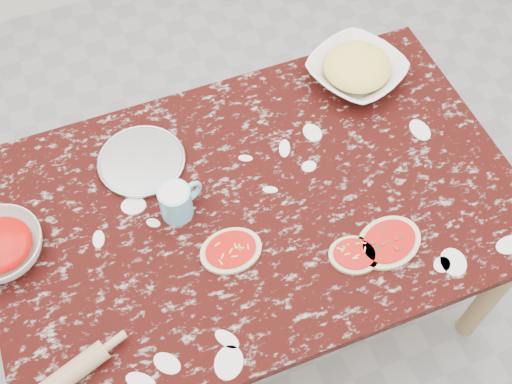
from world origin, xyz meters
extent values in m
plane|color=gray|center=(0.00, 0.00, 0.00)|extent=(4.00, 4.00, 0.00)
cube|color=black|center=(0.00, 0.00, 0.73)|extent=(1.60, 1.00, 0.04)
cube|color=#947154|center=(0.00, 0.00, 0.67)|extent=(1.50, 0.90, 0.08)
cylinder|color=#947154|center=(0.72, -0.42, 0.35)|extent=(0.07, 0.07, 0.71)
cylinder|color=#947154|center=(-0.72, 0.42, 0.35)|extent=(0.07, 0.07, 0.71)
cylinder|color=#947154|center=(0.72, 0.42, 0.35)|extent=(0.07, 0.07, 0.71)
cylinder|color=#B2B2B7|center=(-0.29, 0.26, 0.76)|extent=(0.36, 0.36, 0.01)
imported|color=white|center=(-0.74, 0.10, 0.79)|extent=(0.33, 0.33, 0.08)
imported|color=white|center=(0.50, 0.34, 0.79)|extent=(0.41, 0.41, 0.08)
cylinder|color=#6EC9E9|center=(-0.23, 0.05, 0.81)|extent=(0.10, 0.10, 0.11)
torus|color=#6EC9E9|center=(-0.18, 0.07, 0.81)|extent=(0.08, 0.04, 0.08)
cylinder|color=silver|center=(-0.23, 0.05, 0.85)|extent=(0.08, 0.08, 0.01)
ellipsoid|color=beige|center=(-0.13, -0.14, 0.76)|extent=(0.18, 0.15, 0.01)
ellipsoid|color=red|center=(-0.13, -0.14, 0.76)|extent=(0.15, 0.12, 0.00)
ellipsoid|color=beige|center=(0.19, -0.28, 0.76)|extent=(0.18, 0.17, 0.01)
ellipsoid|color=red|center=(0.19, -0.28, 0.76)|extent=(0.15, 0.14, 0.00)
ellipsoid|color=beige|center=(0.31, -0.28, 0.76)|extent=(0.24, 0.20, 0.01)
ellipsoid|color=red|center=(0.31, -0.28, 0.76)|extent=(0.20, 0.17, 0.00)
cylinder|color=tan|center=(-0.67, -0.34, 0.78)|extent=(0.28, 0.14, 0.06)
camera|label=1|loc=(-0.36, -0.92, 2.36)|focal=43.68mm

